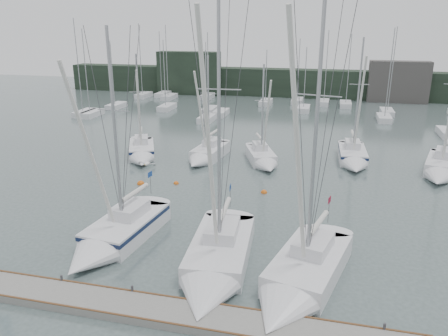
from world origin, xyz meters
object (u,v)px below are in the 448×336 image
object	(u,v)px
sailboat_near_center	(214,269)
sailboat_mid_e	(441,170)
buoy_c	(141,184)
sailboat_near_right	(297,284)
buoy_a	(176,184)
sailboat_near_left	(112,239)
sailboat_mid_b	(205,156)
sailboat_mid_d	(353,158)
buoy_b	(264,193)
sailboat_mid_a	(142,153)
sailboat_mid_c	(263,160)

from	to	relation	value
sailboat_near_center	sailboat_mid_e	xyz separation A→B (m)	(15.54, 21.01, 0.03)
sailboat_mid_e	buoy_c	distance (m)	26.84
sailboat_near_right	sailboat_mid_e	size ratio (longest dim) A/B	1.25
sailboat_near_center	sailboat_mid_e	distance (m)	26.13
sailboat_near_right	sailboat_mid_e	bearing A→B (deg)	76.62
buoy_a	buoy_c	distance (m)	3.04
sailboat_near_right	sailboat_near_left	bearing A→B (deg)	-176.67
sailboat_mid_b	sailboat_mid_d	distance (m)	14.59
sailboat_near_center	buoy_b	distance (m)	13.15
sailboat_near_left	sailboat_mid_e	size ratio (longest dim) A/B	1.05
buoy_c	sailboat_mid_a	bearing A→B (deg)	113.08
sailboat_mid_d	buoy_b	size ratio (longest dim) A/B	24.44
sailboat_near_left	sailboat_mid_b	distance (m)	18.50
sailboat_mid_b	sailboat_mid_e	xyz separation A→B (m)	(21.93, 0.74, 0.05)
sailboat_mid_d	buoy_b	distance (m)	12.11
sailboat_near_left	sailboat_mid_c	world-z (taller)	sailboat_near_left
sailboat_mid_a	sailboat_mid_d	xyz separation A→B (m)	(20.86, 3.26, 0.00)
buoy_b	sailboat_mid_a	bearing A→B (deg)	154.83
sailboat_mid_b	buoy_b	distance (m)	10.07
buoy_a	buoy_b	distance (m)	7.69
sailboat_near_center	buoy_b	bearing A→B (deg)	82.37
sailboat_near_center	sailboat_mid_a	distance (m)	23.37
sailboat_near_right	buoy_a	distance (m)	17.94
sailboat_near_right	sailboat_mid_d	world-z (taller)	sailboat_near_right
sailboat_mid_a	sailboat_mid_d	size ratio (longest dim) A/B	0.87
sailboat_near_left	sailboat_near_right	world-z (taller)	sailboat_near_right
sailboat_near_center	sailboat_mid_b	size ratio (longest dim) A/B	1.54
buoy_c	sailboat_near_left	bearing A→B (deg)	-74.76
sailboat_mid_a	buoy_c	bearing A→B (deg)	-90.88
sailboat_mid_e	sailboat_near_center	bearing A→B (deg)	-111.09
sailboat_near_left	buoy_b	xyz separation A→B (m)	(7.68, 11.34, -0.62)
sailboat_near_left	sailboat_near_center	xyz separation A→B (m)	(6.99, -1.78, -0.04)
sailboat_mid_a	buoy_b	size ratio (longest dim) A/B	21.29
sailboat_near_left	buoy_a	world-z (taller)	sailboat_near_left
sailboat_near_right	sailboat_mid_b	bearing A→B (deg)	131.74
sailboat_near_right	sailboat_mid_c	xyz separation A→B (m)	(-5.00, 20.72, -0.08)
sailboat_near_right	sailboat_mid_b	distance (m)	23.33
sailboat_near_right	sailboat_near_center	bearing A→B (deg)	-170.88
sailboat_mid_b	buoy_c	world-z (taller)	sailboat_mid_b
sailboat_near_left	sailboat_mid_a	bearing A→B (deg)	114.63
sailboat_near_center	sailboat_mid_c	size ratio (longest dim) A/B	1.66
sailboat_near_left	buoy_b	size ratio (longest dim) A/B	26.99
sailboat_near_left	buoy_c	world-z (taller)	sailboat_near_left
sailboat_near_right	buoy_c	xyz separation A→B (m)	(-14.40, 12.94, -0.61)
sailboat_near_left	sailboat_near_right	xyz separation A→B (m)	(11.47, -2.16, -0.01)
buoy_b	sailboat_mid_b	bearing A→B (deg)	134.73
sailboat_near_center	buoy_c	size ratio (longest dim) A/B	26.93
sailboat_mid_a	sailboat_mid_b	bearing A→B (deg)	-17.20
sailboat_mid_d	buoy_a	world-z (taller)	sailboat_mid_d
sailboat_near_center	buoy_a	size ratio (longest dim) A/B	36.88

